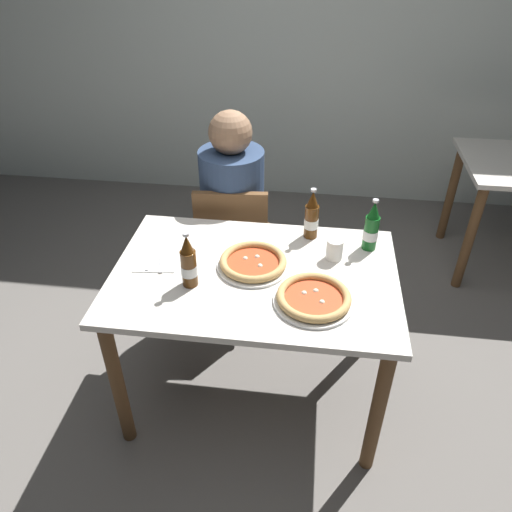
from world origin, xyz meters
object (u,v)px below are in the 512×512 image
Objects in this scene: diner_seated at (233,222)px; beer_bottle_right at (371,228)px; chair_behind_table at (233,242)px; dining_table_main at (255,293)px; pizza_margherita_near at (253,263)px; pizza_marinara_far at (314,298)px; napkin_with_cutlery at (157,260)px; beer_bottle_left at (189,263)px; beer_bottle_center at (312,217)px; paper_cup at (335,249)px.

diner_seated reaches higher than beer_bottle_right.
chair_behind_table is at bearing 152.29° from beer_bottle_right.
diner_seated is (-0.21, 0.66, -0.05)m from dining_table_main.
pizza_margherita_near is 0.33m from pizza_marinara_far.
pizza_marinara_far is (0.26, -0.20, -0.00)m from pizza_margherita_near.
pizza_marinara_far is 1.60× the size of napkin_with_cutlery.
pizza_marinara_far is 0.48m from beer_bottle_right.
diner_seated reaches higher than pizza_margherita_near.
beer_bottle_left is (-0.24, -0.15, 0.08)m from pizza_margherita_near.
diner_seated is 0.82m from beer_bottle_left.
pizza_marinara_far is at bearing -15.67° from napkin_with_cutlery.
beer_bottle_left is 1.00× the size of beer_bottle_right.
diner_seated reaches higher than chair_behind_table.
diner_seated reaches higher than dining_table_main.
beer_bottle_left and beer_bottle_center have the same top height.
pizza_margherita_near is 1.26× the size of beer_bottle_center.
beer_bottle_center and beer_bottle_right have the same top height.
dining_table_main is 0.35m from beer_bottle_left.
diner_seated is 0.85m from beer_bottle_right.
pizza_marinara_far is 0.32m from paper_cup.
pizza_margherita_near is at bearing 102.92° from chair_behind_table.
diner_seated is (-0.01, 0.05, 0.10)m from chair_behind_table.
pizza_margherita_near is 0.55m from beer_bottle_right.
diner_seated is 3.89× the size of pizza_margherita_near.
beer_bottle_center is at bearing 93.77° from pizza_marinara_far.
diner_seated is 3.83× the size of pizza_marinara_far.
napkin_with_cutlery is (-0.92, -0.22, -0.10)m from beer_bottle_right.
beer_bottle_right is (0.23, 0.41, 0.08)m from pizza_marinara_far.
dining_table_main is 6.09× the size of napkin_with_cutlery.
beer_bottle_center is at bearing 166.59° from beer_bottle_right.
dining_table_main is at bearing -152.85° from beer_bottle_right.
beer_bottle_center reaches higher than chair_behind_table.
chair_behind_table reaches higher than paper_cup.
beer_bottle_left reaches higher than pizza_margherita_near.
diner_seated is at bearing 149.36° from beer_bottle_right.
chair_behind_table is 0.11m from diner_seated.
paper_cup is (0.33, 0.15, 0.16)m from dining_table_main.
pizza_marinara_far is at bearing -104.33° from paper_cup.
beer_bottle_left is at bearing -153.95° from beer_bottle_right.
pizza_margherita_near is 0.36m from paper_cup.
beer_bottle_right is at bearing 60.26° from pizza_marinara_far.
diner_seated is 0.96m from pizza_marinara_far.
dining_table_main is 0.66m from chair_behind_table.
napkin_with_cutlery is at bearing -166.73° from beer_bottle_right.
dining_table_main is at bearing 23.84° from beer_bottle_left.
beer_bottle_center is (0.23, 0.27, 0.08)m from pizza_margherita_near.
beer_bottle_center is 1.25× the size of napkin_with_cutlery.
pizza_margherita_near is 0.42m from napkin_with_cutlery.
napkin_with_cutlery is (-0.43, 0.03, 0.12)m from dining_table_main.
pizza_margherita_near is (-0.01, 0.04, 0.14)m from dining_table_main.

